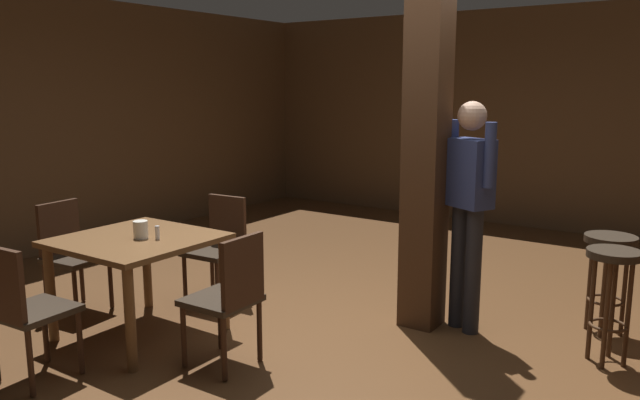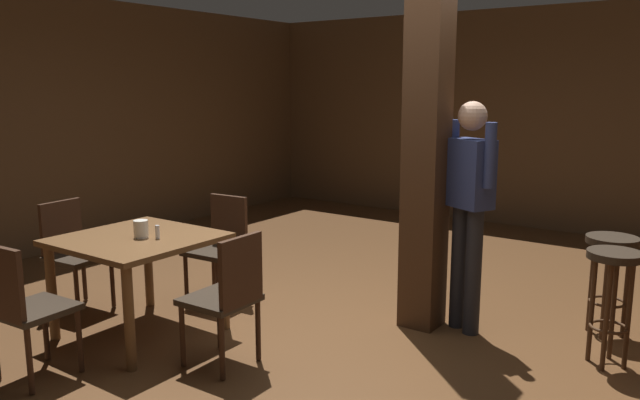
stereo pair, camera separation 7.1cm
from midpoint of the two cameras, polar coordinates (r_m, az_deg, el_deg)
name	(u,v)px [view 2 (the right image)]	position (r m, az deg, el deg)	size (l,w,h in m)	color
ground_plane	(342,338)	(4.70, 2.47, -12.47)	(10.80, 10.80, 0.00)	brown
wall_back	(537,119)	(8.48, 19.44, 6.97)	(8.00, 0.10, 2.80)	brown
wall_left	(28,126)	(7.33, -24.86, 6.13)	(0.10, 9.00, 2.80)	brown
pillar	(427,145)	(4.69, 10.16, 5.01)	(0.28, 0.28, 2.80)	#422816
dining_table	(138,252)	(4.75, -15.90, -4.57)	(1.01, 1.01, 0.75)	brown
chair_east	(228,293)	(4.11, -7.91, -8.46)	(0.43, 0.43, 0.89)	#2D2319
chair_south	(23,305)	(4.27, -25.09, -8.65)	(0.45, 0.45, 0.89)	#2D2319
chair_north	(221,243)	(5.39, -8.69, -3.90)	(0.45, 0.45, 0.89)	#2D2319
chair_west	(72,250)	(5.49, -21.38, -4.24)	(0.45, 0.45, 0.89)	#2D2319
napkin_cup	(141,229)	(4.67, -15.63, -2.57)	(0.10, 0.10, 0.13)	silver
salt_shaker	(157,232)	(4.61, -14.21, -2.85)	(0.03, 0.03, 0.10)	silver
standing_person	(469,200)	(4.70, 13.88, -0.01)	(0.45, 0.33, 1.72)	navy
bar_stool_near	(613,281)	(4.52, 25.61, -6.68)	(0.34, 0.34, 0.78)	#2D2319
bar_stool_mid	(611,261)	(5.06, 25.42, -5.03)	(0.37, 0.37, 0.75)	#2D2319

